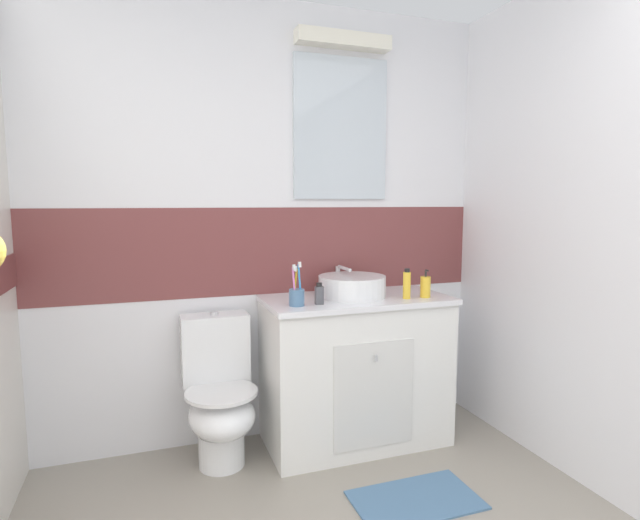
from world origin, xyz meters
TOP-DOWN VIEW (x-y plane):
  - wall_back_tiled at (0.01, 2.45)m, footprint 3.20×0.20m
  - wall_right_plain at (1.35, 1.20)m, footprint 0.10×3.48m
  - vanity_cabinet at (0.43, 2.15)m, footprint 1.04×0.53m
  - sink_basin at (0.41, 2.16)m, footprint 0.38×0.42m
  - toilet at (-0.35, 2.16)m, footprint 0.37×0.50m
  - toothbrush_cup at (0.04, 2.02)m, footprint 0.08×0.08m
  - soap_dispenser at (0.79, 2.00)m, footprint 0.06×0.06m
  - perfume_flask_small at (0.16, 2.02)m, footprint 0.04×0.03m
  - deodorant_spray_can at (0.67, 2.00)m, footprint 0.04×0.04m
  - bath_mat at (0.46, 1.50)m, footprint 0.58×0.34m

SIDE VIEW (x-z plane):
  - bath_mat at x=0.46m, z-range 0.00..0.01m
  - toilet at x=-0.35m, z-range -0.03..0.76m
  - vanity_cabinet at x=0.43m, z-range 0.00..0.85m
  - toothbrush_cup at x=0.04m, z-range 0.79..1.02m
  - perfume_flask_small at x=0.16m, z-range 0.85..0.96m
  - soap_dispenser at x=0.79m, z-range 0.83..0.99m
  - sink_basin at x=0.41m, z-range 0.83..0.99m
  - deodorant_spray_can at x=0.67m, z-range 0.85..1.01m
  - wall_right_plain at x=1.35m, z-range 0.00..2.50m
  - wall_back_tiled at x=0.01m, z-range 0.01..2.51m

